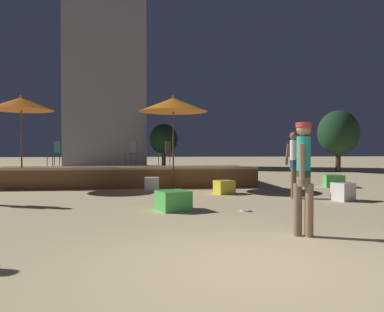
{
  "coord_description": "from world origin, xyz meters",
  "views": [
    {
      "loc": [
        -1.18,
        -4.03,
        1.32
      ],
      "look_at": [
        0.0,
        6.76,
        1.12
      ],
      "focal_mm": 35.0,
      "sensor_mm": 36.0,
      "label": 1
    }
  ],
  "objects": [
    {
      "name": "patio_umbrella_1",
      "position": [
        -5.43,
        8.82,
        2.81
      ],
      "size": [
        2.07,
        2.07,
        3.1
      ],
      "color": "brown",
      "rests_on": "ground"
    },
    {
      "name": "cube_seat_2",
      "position": [
        3.72,
        5.06,
        0.23
      ],
      "size": [
        0.57,
        0.57,
        0.46
      ],
      "rotation": [
        0.0,
        0.0,
        0.39
      ],
      "color": "white",
      "rests_on": "ground"
    },
    {
      "name": "cube_seat_1",
      "position": [
        5.14,
        8.34,
        0.21
      ],
      "size": [
        0.74,
        0.74,
        0.43
      ],
      "rotation": [
        0.0,
        0.0,
        -0.24
      ],
      "color": "#4CC651",
      "rests_on": "ground"
    },
    {
      "name": "bistro_chair_2",
      "position": [
        -1.92,
        10.82,
        1.26
      ],
      "size": [
        0.48,
        0.48,
        0.9
      ],
      "rotation": [
        0.0,
        0.0,
        5.48
      ],
      "color": "#2D3338",
      "rests_on": "wooden_deck"
    },
    {
      "name": "person_2",
      "position": [
        1.11,
        1.4,
        0.98
      ],
      "size": [
        0.34,
        0.49,
        1.73
      ],
      "rotation": [
        0.0,
        0.0,
        2.59
      ],
      "color": "#997051",
      "rests_on": "ground"
    },
    {
      "name": "cube_seat_3",
      "position": [
        0.97,
        6.85,
        0.2
      ],
      "size": [
        0.63,
        0.63,
        0.39
      ],
      "rotation": [
        0.0,
        0.0,
        0.3
      ],
      "color": "yellow",
      "rests_on": "ground"
    },
    {
      "name": "distant_building",
      "position": [
        -4.43,
        24.78,
        6.3
      ],
      "size": [
        5.83,
        4.35,
        12.59
      ],
      "color": "gray",
      "rests_on": "ground"
    },
    {
      "name": "ground_plane",
      "position": [
        0.0,
        0.0,
        0.0
      ],
      "size": [
        120.0,
        120.0,
        0.0
      ],
      "primitive_type": "plane",
      "color": "#D1B784"
    },
    {
      "name": "frisbee_disc",
      "position": [
        0.81,
        3.73,
        0.02
      ],
      "size": [
        0.23,
        0.23,
        0.03
      ],
      "color": "white",
      "rests_on": "ground"
    },
    {
      "name": "wooden_deck",
      "position": [
        -2.25,
        10.01,
        0.32
      ],
      "size": [
        9.45,
        3.09,
        0.71
      ],
      "color": "brown",
      "rests_on": "ground"
    },
    {
      "name": "bistro_chair_1",
      "position": [
        -0.63,
        9.8,
        1.26
      ],
      "size": [
        0.48,
        0.48,
        0.9
      ],
      "rotation": [
        0.0,
        0.0,
        4.08
      ],
      "color": "#47474C",
      "rests_on": "wooden_deck"
    },
    {
      "name": "background_tree_0",
      "position": [
        9.52,
        16.42,
        2.26
      ],
      "size": [
        2.31,
        2.31,
        3.54
      ],
      "color": "#3D2B1C",
      "rests_on": "ground"
    },
    {
      "name": "cube_seat_4",
      "position": [
        -0.71,
        4.02,
        0.21
      ],
      "size": [
        0.81,
        0.81,
        0.42
      ],
      "rotation": [
        0.0,
        0.0,
        0.37
      ],
      "color": "#4CC651",
      "rests_on": "ground"
    },
    {
      "name": "patio_umbrella_0",
      "position": [
        -0.45,
        8.35,
        2.78
      ],
      "size": [
        2.28,
        2.28,
        3.1
      ],
      "color": "brown",
      "rests_on": "ground"
    },
    {
      "name": "bistro_chair_0",
      "position": [
        -4.61,
        9.89,
        1.26
      ],
      "size": [
        0.48,
        0.48,
        0.9
      ],
      "rotation": [
        0.0,
        0.0,
        5.61
      ],
      "color": "#1E4C47",
      "rests_on": "wooden_deck"
    },
    {
      "name": "person_3",
      "position": [
        2.63,
        5.63,
        0.99
      ],
      "size": [
        0.47,
        0.32,
        1.79
      ],
      "rotation": [
        0.0,
        0.0,
        4.19
      ],
      "color": "brown",
      "rests_on": "ground"
    },
    {
      "name": "background_tree_1",
      "position": [
        -0.32,
        21.65,
        1.99
      ],
      "size": [
        1.9,
        1.9,
        3.05
      ],
      "color": "#3D2B1C",
      "rests_on": "ground"
    },
    {
      "name": "cube_seat_0",
      "position": [
        -1.16,
        7.8,
        0.22
      ],
      "size": [
        0.46,
        0.46,
        0.43
      ],
      "rotation": [
        0.0,
        0.0,
        -0.02
      ],
      "color": "white",
      "rests_on": "ground"
    }
  ]
}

